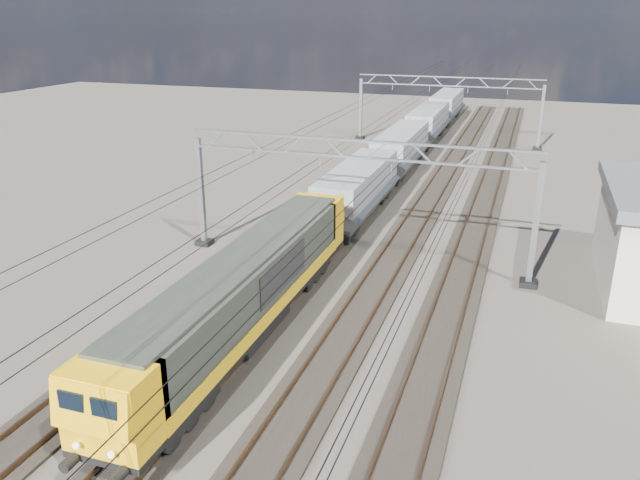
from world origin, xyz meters
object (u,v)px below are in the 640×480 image
(hopper_wagon_mid, at_px, (401,147))
(hopper_wagon_fourth, at_px, (447,105))
(catenary_gantry_mid, at_px, (354,197))
(locomotive, at_px, (246,290))
(catenary_gantry_far, at_px, (447,108))
(hopper_wagon_third, at_px, (428,122))
(hopper_wagon_lead, at_px, (358,188))

(hopper_wagon_mid, height_order, hopper_wagon_fourth, same)
(catenary_gantry_mid, xyz_separation_m, locomotive, (-2.00, -9.77, -1.58))
(locomotive, xyz_separation_m, hopper_wagon_fourth, (-0.00, 60.30, -0.09))
(catenary_gantry_far, relative_size, hopper_wagon_third, 1.53)
(locomotive, xyz_separation_m, hopper_wagon_third, (-0.00, 46.10, -0.09))
(catenary_gantry_mid, height_order, catenary_gantry_far, same)
(catenary_gantry_mid, bearing_deg, locomotive, -101.57)
(catenary_gantry_far, relative_size, locomotive, 0.94)
(catenary_gantry_mid, height_order, hopper_wagon_lead, catenary_gantry_mid)
(hopper_wagon_third, bearing_deg, hopper_wagon_fourth, 90.00)
(hopper_wagon_fourth, bearing_deg, catenary_gantry_mid, -87.73)
(hopper_wagon_mid, distance_m, hopper_wagon_fourth, 28.40)
(hopper_wagon_third, height_order, hopper_wagon_fourth, same)
(hopper_wagon_lead, height_order, hopper_wagon_mid, same)
(catenary_gantry_mid, relative_size, hopper_wagon_mid, 1.53)
(catenary_gantry_mid, distance_m, catenary_gantry_far, 36.00)
(hopper_wagon_mid, bearing_deg, catenary_gantry_mid, -84.83)
(hopper_wagon_mid, bearing_deg, hopper_wagon_fourth, 90.00)
(catenary_gantry_far, relative_size, hopper_wagon_mid, 1.53)
(locomotive, xyz_separation_m, hopper_wagon_mid, (-0.00, 31.90, -0.09))
(hopper_wagon_lead, relative_size, hopper_wagon_third, 1.00)
(catenary_gantry_mid, distance_m, hopper_wagon_fourth, 50.60)
(hopper_wagon_lead, height_order, hopper_wagon_third, same)
(locomotive, distance_m, hopper_wagon_fourth, 60.30)
(catenary_gantry_far, xyz_separation_m, locomotive, (-2.00, -45.77, -1.58))
(hopper_wagon_third, xyz_separation_m, hopper_wagon_fourth, (0.00, 14.20, 0.00))
(catenary_gantry_far, relative_size, hopper_wagon_lead, 1.53)
(catenary_gantry_far, height_order, hopper_wagon_mid, catenary_gantry_far)
(catenary_gantry_mid, relative_size, locomotive, 0.94)
(catenary_gantry_mid, distance_m, hopper_wagon_third, 36.42)
(catenary_gantry_mid, xyz_separation_m, catenary_gantry_far, (0.00, 36.00, 0.00))
(catenary_gantry_far, distance_m, hopper_wagon_lead, 28.19)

